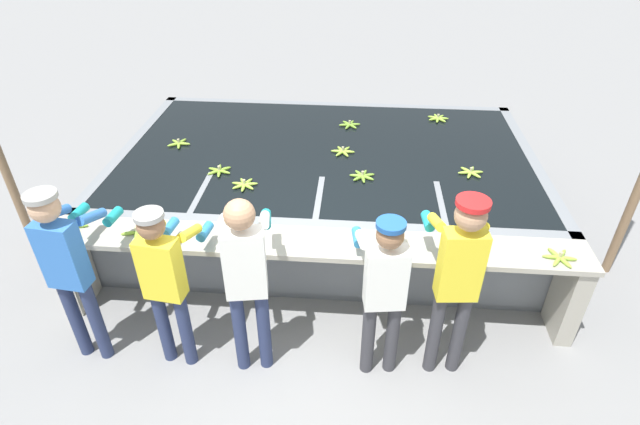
{
  "coord_description": "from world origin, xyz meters",
  "views": [
    {
      "loc": [
        0.36,
        -3.25,
        3.58
      ],
      "look_at": [
        0.0,
        1.09,
        0.64
      ],
      "focal_mm": 28.0,
      "sensor_mm": 36.0,
      "label": 1
    }
  ],
  "objects": [
    {
      "name": "banana_bunch_floating_0",
      "position": [
        1.41,
        3.01,
        0.92
      ],
      "size": [
        0.27,
        0.28,
        0.08
      ],
      "color": "#93BC3D",
      "rests_on": "wash_tank"
    },
    {
      "name": "banana_bunch_ledge_1",
      "position": [
        2.09,
        0.15,
        0.93
      ],
      "size": [
        0.28,
        0.27,
        0.08
      ],
      "color": "#93BC3D",
      "rests_on": "work_ledge"
    },
    {
      "name": "worker_2",
      "position": [
        -0.45,
        -0.38,
        1.03
      ],
      "size": [
        0.48,
        0.74,
        1.71
      ],
      "color": "navy",
      "rests_on": "ground"
    },
    {
      "name": "banana_bunch_floating_5",
      "position": [
        -0.79,
        1.11,
        0.92
      ],
      "size": [
        0.28,
        0.28,
        0.08
      ],
      "color": "#93BC3D",
      "rests_on": "wash_tank"
    },
    {
      "name": "banana_bunch_floating_6",
      "position": [
        0.19,
        1.95,
        0.92
      ],
      "size": [
        0.28,
        0.26,
        0.08
      ],
      "color": "#93BC3D",
      "rests_on": "wash_tank"
    },
    {
      "name": "banana_bunch_ledge_2",
      "position": [
        -1.58,
        0.21,
        0.93
      ],
      "size": [
        0.28,
        0.28,
        0.08
      ],
      "color": "#8CB738",
      "rests_on": "work_ledge"
    },
    {
      "name": "worker_3",
      "position": [
        0.62,
        -0.32,
        0.94
      ],
      "size": [
        0.47,
        0.73,
        1.56
      ],
      "color": "#38383D",
      "rests_on": "ground"
    },
    {
      "name": "banana_bunch_ledge_0",
      "position": [
        -2.2,
        0.25,
        0.93
      ],
      "size": [
        0.28,
        0.28,
        0.08
      ],
      "color": "#7FAD33",
      "rests_on": "work_ledge"
    },
    {
      "name": "work_ledge",
      "position": [
        0.0,
        0.23,
        0.65
      ],
      "size": [
        4.84,
        0.45,
        0.91
      ],
      "color": "#A8A393",
      "rests_on": "ground"
    },
    {
      "name": "worker_0",
      "position": [
        -1.89,
        -0.37,
        1.03
      ],
      "size": [
        0.45,
        0.74,
        1.7
      ],
      "color": "navy",
      "rests_on": "ground"
    },
    {
      "name": "banana_bunch_floating_3",
      "position": [
        -1.12,
        1.38,
        0.92
      ],
      "size": [
        0.28,
        0.28,
        0.08
      ],
      "color": "#7FAD33",
      "rests_on": "wash_tank"
    },
    {
      "name": "banana_bunch_floating_1",
      "position": [
        0.43,
        1.39,
        0.92
      ],
      "size": [
        0.28,
        0.28,
        0.08
      ],
      "color": "#75A333",
      "rests_on": "wash_tank"
    },
    {
      "name": "banana_bunch_floating_7",
      "position": [
        0.25,
        2.71,
        0.92
      ],
      "size": [
        0.28,
        0.28,
        0.08
      ],
      "color": "#75A333",
      "rests_on": "wash_tank"
    },
    {
      "name": "banana_bunch_floating_4",
      "position": [
        -1.77,
        2.0,
        0.92
      ],
      "size": [
        0.27,
        0.28,
        0.08
      ],
      "color": "#8CB738",
      "rests_on": "wash_tank"
    },
    {
      "name": "worker_4",
      "position": [
        1.17,
        -0.27,
        1.07
      ],
      "size": [
        0.45,
        0.74,
        1.74
      ],
      "color": "#38383D",
      "rests_on": "ground"
    },
    {
      "name": "ground_plane",
      "position": [
        0.0,
        0.0,
        0.0
      ],
      "size": [
        80.0,
        80.0,
        0.0
      ],
      "primitive_type": "plane",
      "color": "gray",
      "rests_on": "ground"
    },
    {
      "name": "wash_tank",
      "position": [
        0.0,
        1.97,
        0.45
      ],
      "size": [
        4.84,
        3.05,
        0.91
      ],
      "color": "gray",
      "rests_on": "ground"
    },
    {
      "name": "worker_1",
      "position": [
        -1.12,
        -0.36,
        0.94
      ],
      "size": [
        0.46,
        0.73,
        1.57
      ],
      "color": "navy",
      "rests_on": "ground"
    },
    {
      "name": "banana_bunch_floating_2",
      "position": [
        1.59,
        1.57,
        0.92
      ],
      "size": [
        0.28,
        0.27,
        0.08
      ],
      "color": "#9EC642",
      "rests_on": "wash_tank"
    },
    {
      "name": "knife_0",
      "position": [
        -0.7,
        0.29,
        0.92
      ],
      "size": [
        0.19,
        0.32,
        0.02
      ],
      "color": "silver",
      "rests_on": "work_ledge"
    }
  ]
}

